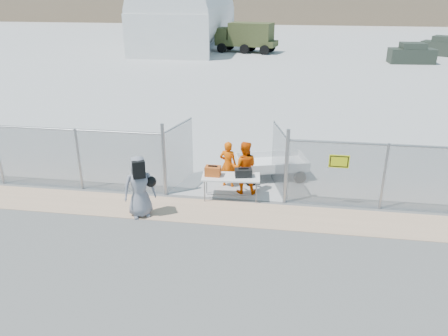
% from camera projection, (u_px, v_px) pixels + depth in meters
% --- Properties ---
extents(ground, '(160.00, 160.00, 0.00)m').
position_uv_depth(ground, '(214.00, 229.00, 12.75)').
color(ground, '#595959').
extents(tarmac_inside, '(160.00, 80.00, 0.01)m').
position_uv_depth(tarmac_inside, '(275.00, 47.00, 51.10)').
color(tarmac_inside, '#ABABAB').
rests_on(tarmac_inside, ground).
extents(dirt_strip, '(44.00, 1.60, 0.01)m').
position_uv_depth(dirt_strip, '(219.00, 212.00, 13.66)').
color(dirt_strip, tan).
rests_on(dirt_strip, ground).
extents(chain_link_fence, '(40.00, 0.20, 2.20)m').
position_uv_depth(chain_link_fence, '(224.00, 168.00, 14.15)').
color(chain_link_fence, gray).
rests_on(chain_link_fence, ground).
extents(quonset_hangar, '(9.00, 18.00, 8.00)m').
position_uv_depth(quonset_hangar, '(187.00, 11.00, 49.12)').
color(quonset_hangar, silver).
rests_on(quonset_hangar, ground).
extents(folding_table, '(1.95, 0.94, 0.80)m').
position_uv_depth(folding_table, '(231.00, 187.00, 14.43)').
color(folding_table, white).
rests_on(folding_table, ground).
extents(orange_bag, '(0.51, 0.34, 0.31)m').
position_uv_depth(orange_bag, '(213.00, 171.00, 14.27)').
color(orange_bag, '#C4531A').
rests_on(orange_bag, folding_table).
extents(black_duffel, '(0.60, 0.42, 0.26)m').
position_uv_depth(black_duffel, '(243.00, 173.00, 14.20)').
color(black_duffel, black).
rests_on(black_duffel, folding_table).
extents(security_worker_left, '(0.65, 0.47, 1.66)m').
position_uv_depth(security_worker_left, '(228.00, 164.00, 15.18)').
color(security_worker_left, '#ED5603').
rests_on(security_worker_left, ground).
extents(security_worker_right, '(0.94, 0.75, 1.83)m').
position_uv_depth(security_worker_right, '(244.00, 167.00, 14.67)').
color(security_worker_right, '#ED5603').
rests_on(security_worker_right, ground).
extents(visitor, '(1.13, 0.98, 1.95)m').
position_uv_depth(visitor, '(139.00, 187.00, 13.12)').
color(visitor, slate).
rests_on(visitor, ground).
extents(utility_trailer, '(3.61, 2.52, 0.79)m').
position_uv_depth(utility_trailer, '(271.00, 166.00, 16.13)').
color(utility_trailer, white).
rests_on(utility_trailer, ground).
extents(military_truck, '(6.80, 3.71, 3.07)m').
position_uv_depth(military_truck, '(247.00, 38.00, 46.67)').
color(military_truck, '#3D4421').
rests_on(military_truck, ground).
extents(parked_vehicle_near, '(4.09, 2.04, 1.81)m').
position_uv_depth(parked_vehicle_near, '(412.00, 53.00, 40.07)').
color(parked_vehicle_near, '#293128').
rests_on(parked_vehicle_near, ground).
extents(parked_vehicle_mid, '(4.60, 3.74, 1.91)m').
position_uv_depth(parked_vehicle_mid, '(444.00, 46.00, 44.53)').
color(parked_vehicle_mid, '#293128').
rests_on(parked_vehicle_mid, ground).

